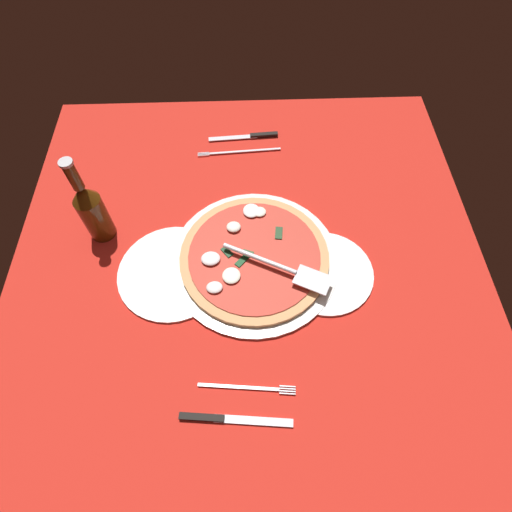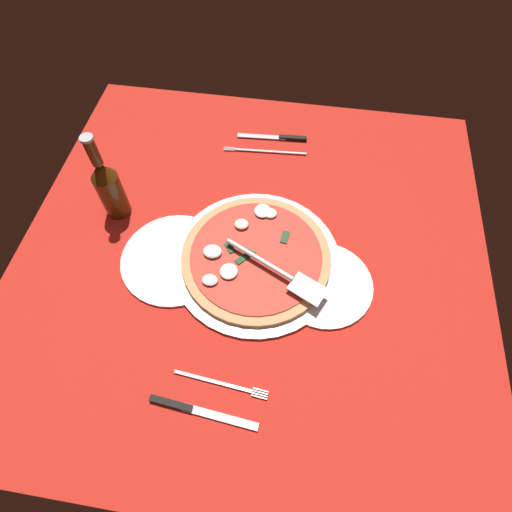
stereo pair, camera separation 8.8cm
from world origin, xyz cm
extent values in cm
cube|color=red|center=(0.00, 0.00, -0.40)|extent=(104.51, 104.51, 0.80)
cube|color=white|center=(-49.18, -43.03, 0.05)|extent=(6.15, 6.15, 0.10)
cube|color=white|center=(-49.18, -30.74, 0.05)|extent=(6.15, 6.15, 0.10)
cube|color=white|center=(-49.18, -18.44, 0.05)|extent=(6.15, 6.15, 0.10)
cube|color=white|center=(-49.18, -6.15, 0.05)|extent=(6.15, 6.15, 0.10)
cube|color=white|center=(-49.18, 6.15, 0.05)|extent=(6.15, 6.15, 0.10)
cube|color=white|center=(-49.18, 18.44, 0.05)|extent=(6.15, 6.15, 0.10)
cube|color=silver|center=(-49.18, 30.74, 0.05)|extent=(6.15, 6.15, 0.10)
cube|color=white|center=(-43.03, -49.18, 0.05)|extent=(6.15, 6.15, 0.10)
cube|color=silver|center=(-43.03, -36.89, 0.05)|extent=(6.15, 6.15, 0.10)
cube|color=white|center=(-43.03, -24.59, 0.05)|extent=(6.15, 6.15, 0.10)
cube|color=white|center=(-43.03, -12.30, 0.05)|extent=(6.15, 6.15, 0.10)
cube|color=white|center=(-43.03, 0.00, 0.05)|extent=(6.15, 6.15, 0.10)
cube|color=white|center=(-43.03, 12.30, 0.05)|extent=(6.15, 6.15, 0.10)
cube|color=white|center=(-43.03, 24.59, 0.05)|extent=(6.15, 6.15, 0.10)
cube|color=white|center=(-43.03, 36.89, 0.05)|extent=(6.15, 6.15, 0.10)
cube|color=silver|center=(-36.89, -43.03, 0.05)|extent=(6.15, 6.15, 0.10)
cube|color=white|center=(-36.89, -30.74, 0.05)|extent=(6.15, 6.15, 0.10)
cube|color=white|center=(-36.89, -18.44, 0.05)|extent=(6.15, 6.15, 0.10)
cube|color=silver|center=(-36.89, -6.15, 0.05)|extent=(6.15, 6.15, 0.10)
cube|color=silver|center=(-36.89, 6.15, 0.05)|extent=(6.15, 6.15, 0.10)
cube|color=white|center=(-36.89, 18.44, 0.05)|extent=(6.15, 6.15, 0.10)
cube|color=white|center=(-36.89, 30.74, 0.05)|extent=(6.15, 6.15, 0.10)
cube|color=white|center=(-36.89, 43.03, 0.05)|extent=(6.15, 6.15, 0.10)
cube|color=white|center=(-30.74, -49.18, 0.05)|extent=(6.15, 6.15, 0.10)
cube|color=white|center=(-30.74, -36.89, 0.05)|extent=(6.15, 6.15, 0.10)
cube|color=white|center=(-30.74, -24.59, 0.05)|extent=(6.15, 6.15, 0.10)
cube|color=silver|center=(-30.74, -12.30, 0.05)|extent=(6.15, 6.15, 0.10)
cube|color=silver|center=(-30.74, 0.00, 0.05)|extent=(6.15, 6.15, 0.10)
cube|color=white|center=(-30.74, 12.30, 0.05)|extent=(6.15, 6.15, 0.10)
cube|color=white|center=(-30.74, 24.59, 0.05)|extent=(6.15, 6.15, 0.10)
cube|color=white|center=(-30.74, 36.89, 0.05)|extent=(6.15, 6.15, 0.10)
cube|color=silver|center=(-24.59, -43.03, 0.05)|extent=(6.15, 6.15, 0.10)
cube|color=white|center=(-24.59, -30.74, 0.05)|extent=(6.15, 6.15, 0.10)
cube|color=silver|center=(-24.59, -18.44, 0.05)|extent=(6.15, 6.15, 0.10)
cube|color=white|center=(-24.59, -6.15, 0.05)|extent=(6.15, 6.15, 0.10)
cube|color=white|center=(-24.59, 6.15, 0.05)|extent=(6.15, 6.15, 0.10)
cube|color=white|center=(-24.59, 18.44, 0.05)|extent=(6.15, 6.15, 0.10)
cube|color=silver|center=(-24.59, 30.74, 0.05)|extent=(6.15, 6.15, 0.10)
cube|color=white|center=(-24.59, 43.03, 0.05)|extent=(6.15, 6.15, 0.10)
cube|color=white|center=(-18.44, -49.18, 0.05)|extent=(6.15, 6.15, 0.10)
cube|color=white|center=(-18.44, -36.89, 0.05)|extent=(6.15, 6.15, 0.10)
cube|color=white|center=(-18.44, -24.59, 0.05)|extent=(6.15, 6.15, 0.10)
cube|color=white|center=(-18.44, -12.30, 0.05)|extent=(6.15, 6.15, 0.10)
cube|color=white|center=(-18.44, 0.00, 0.05)|extent=(6.15, 6.15, 0.10)
cube|color=white|center=(-18.44, 12.30, 0.05)|extent=(6.15, 6.15, 0.10)
cube|color=silver|center=(-18.44, 24.59, 0.05)|extent=(6.15, 6.15, 0.10)
cube|color=silver|center=(-18.44, 36.89, 0.05)|extent=(6.15, 6.15, 0.10)
cube|color=white|center=(-12.30, -43.03, 0.05)|extent=(6.15, 6.15, 0.10)
cube|color=silver|center=(-12.30, -30.74, 0.05)|extent=(6.15, 6.15, 0.10)
cube|color=white|center=(-12.30, -18.44, 0.05)|extent=(6.15, 6.15, 0.10)
cube|color=white|center=(-12.30, -6.15, 0.05)|extent=(6.15, 6.15, 0.10)
cube|color=silver|center=(-12.30, 6.15, 0.05)|extent=(6.15, 6.15, 0.10)
cube|color=white|center=(-12.30, 18.44, 0.05)|extent=(6.15, 6.15, 0.10)
cube|color=silver|center=(-12.30, 30.74, 0.05)|extent=(6.15, 6.15, 0.10)
cube|color=silver|center=(-12.30, 43.03, 0.05)|extent=(6.15, 6.15, 0.10)
cube|color=white|center=(-6.15, -49.18, 0.05)|extent=(6.15, 6.15, 0.10)
cube|color=white|center=(-6.15, -36.89, 0.05)|extent=(6.15, 6.15, 0.10)
cube|color=silver|center=(-6.15, -24.59, 0.05)|extent=(6.15, 6.15, 0.10)
cube|color=silver|center=(-6.15, -12.30, 0.05)|extent=(6.15, 6.15, 0.10)
cube|color=white|center=(-6.15, 0.00, 0.05)|extent=(6.15, 6.15, 0.10)
cube|color=white|center=(-6.15, 12.30, 0.05)|extent=(6.15, 6.15, 0.10)
cube|color=white|center=(-6.15, 24.59, 0.05)|extent=(6.15, 6.15, 0.10)
cube|color=white|center=(-6.15, 36.89, 0.05)|extent=(6.15, 6.15, 0.10)
cube|color=silver|center=(-6.15, 49.18, 0.05)|extent=(6.15, 6.15, 0.10)
cube|color=white|center=(0.00, -43.03, 0.05)|extent=(6.15, 6.15, 0.10)
cube|color=silver|center=(0.00, -30.74, 0.05)|extent=(6.15, 6.15, 0.10)
cube|color=white|center=(0.00, -18.44, 0.05)|extent=(6.15, 6.15, 0.10)
cube|color=silver|center=(0.00, -6.15, 0.05)|extent=(6.15, 6.15, 0.10)
cube|color=silver|center=(0.00, 6.15, 0.05)|extent=(6.15, 6.15, 0.10)
cube|color=silver|center=(0.00, 18.44, 0.05)|extent=(6.15, 6.15, 0.10)
cube|color=white|center=(0.00, 30.74, 0.05)|extent=(6.15, 6.15, 0.10)
cube|color=white|center=(0.00, 43.03, 0.05)|extent=(6.15, 6.15, 0.10)
cube|color=white|center=(6.15, -49.18, 0.05)|extent=(6.15, 6.15, 0.10)
cube|color=white|center=(6.15, -36.89, 0.05)|extent=(6.15, 6.15, 0.10)
cube|color=white|center=(6.15, -24.59, 0.05)|extent=(6.15, 6.15, 0.10)
cube|color=white|center=(6.15, -12.30, 0.05)|extent=(6.15, 6.15, 0.10)
cube|color=silver|center=(6.15, 0.00, 0.05)|extent=(6.15, 6.15, 0.10)
cube|color=white|center=(6.15, 12.30, 0.05)|extent=(6.15, 6.15, 0.10)
cube|color=silver|center=(6.15, 24.59, 0.05)|extent=(6.15, 6.15, 0.10)
cube|color=silver|center=(6.15, 36.89, 0.05)|extent=(6.15, 6.15, 0.10)
cube|color=white|center=(6.15, 49.18, 0.05)|extent=(6.15, 6.15, 0.10)
cube|color=white|center=(12.30, -43.03, 0.05)|extent=(6.15, 6.15, 0.10)
cube|color=white|center=(12.30, -30.74, 0.05)|extent=(6.15, 6.15, 0.10)
cube|color=silver|center=(12.30, -18.44, 0.05)|extent=(6.15, 6.15, 0.10)
cube|color=white|center=(12.30, -6.15, 0.05)|extent=(6.15, 6.15, 0.10)
cube|color=white|center=(12.30, 6.15, 0.05)|extent=(6.15, 6.15, 0.10)
cube|color=white|center=(12.30, 18.44, 0.05)|extent=(6.15, 6.15, 0.10)
cube|color=silver|center=(12.30, 30.74, 0.05)|extent=(6.15, 6.15, 0.10)
cube|color=white|center=(12.30, 43.03, 0.05)|extent=(6.15, 6.15, 0.10)
cube|color=white|center=(18.44, -49.18, 0.05)|extent=(6.15, 6.15, 0.10)
cube|color=white|center=(18.44, -36.89, 0.05)|extent=(6.15, 6.15, 0.10)
cube|color=white|center=(18.44, -24.59, 0.05)|extent=(6.15, 6.15, 0.10)
cube|color=white|center=(18.44, -12.30, 0.05)|extent=(6.15, 6.15, 0.10)
cube|color=white|center=(18.44, 0.00, 0.05)|extent=(6.15, 6.15, 0.10)
cube|color=white|center=(18.44, 12.30, 0.05)|extent=(6.15, 6.15, 0.10)
cube|color=silver|center=(18.44, 24.59, 0.05)|extent=(6.15, 6.15, 0.10)
cube|color=white|center=(18.44, 36.89, 0.05)|extent=(6.15, 6.15, 0.10)
cube|color=white|center=(18.44, 49.18, 0.05)|extent=(6.15, 6.15, 0.10)
cube|color=white|center=(24.59, -43.03, 0.05)|extent=(6.15, 6.15, 0.10)
cube|color=white|center=(24.59, -30.74, 0.05)|extent=(6.15, 6.15, 0.10)
cube|color=white|center=(24.59, -18.44, 0.05)|extent=(6.15, 6.15, 0.10)
cube|color=white|center=(24.59, -6.15, 0.05)|extent=(6.15, 6.15, 0.10)
cube|color=white|center=(24.59, 6.15, 0.05)|extent=(6.15, 6.15, 0.10)
cube|color=silver|center=(24.59, 18.44, 0.05)|extent=(6.15, 6.15, 0.10)
cube|color=white|center=(24.59, 30.74, 0.05)|extent=(6.15, 6.15, 0.10)
cube|color=white|center=(24.59, 43.03, 0.05)|extent=(6.15, 6.15, 0.10)
cube|color=white|center=(30.74, -49.18, 0.05)|extent=(6.15, 6.15, 0.10)
cube|color=white|center=(30.74, -36.89, 0.05)|extent=(6.15, 6.15, 0.10)
cube|color=white|center=(30.74, -24.59, 0.05)|extent=(6.15, 6.15, 0.10)
cube|color=silver|center=(30.74, -12.30, 0.05)|extent=(6.15, 6.15, 0.10)
cube|color=white|center=(30.74, 0.00, 0.05)|extent=(6.15, 6.15, 0.10)
cube|color=white|center=(30.74, 12.30, 0.05)|extent=(6.15, 6.15, 0.10)
cube|color=silver|center=(30.74, 24.59, 0.05)|extent=(6.15, 6.15, 0.10)
cube|color=white|center=(30.74, 36.89, 0.05)|extent=(6.15, 6.15, 0.10)
cube|color=silver|center=(30.74, 49.18, 0.05)|extent=(6.15, 6.15, 0.10)
cube|color=white|center=(36.89, -43.03, 0.05)|extent=(6.15, 6.15, 0.10)
cube|color=white|center=(36.89, -30.74, 0.05)|extent=(6.15, 6.15, 0.10)
cube|color=silver|center=(36.89, -18.44, 0.05)|extent=(6.15, 6.15, 0.10)
cube|color=white|center=(36.89, -6.15, 0.05)|extent=(6.15, 6.15, 0.10)
cube|color=white|center=(36.89, 6.15, 0.05)|extent=(6.15, 6.15, 0.10)
cube|color=silver|center=(36.89, 18.44, 0.05)|extent=(6.15, 6.15, 0.10)
cube|color=white|center=(36.89, 30.74, 0.05)|extent=(6.15, 6.15, 0.10)
cube|color=white|center=(36.89, 43.03, 0.05)|extent=(6.15, 6.15, 0.10)
cube|color=white|center=(43.03, -49.18, 0.05)|extent=(6.15, 6.15, 0.10)
cube|color=white|center=(43.03, -36.89, 0.05)|extent=(6.15, 6.15, 0.10)
cube|color=white|center=(43.03, -24.59, 0.05)|extent=(6.15, 6.15, 0.10)
cube|color=white|center=(43.03, -12.30, 0.05)|extent=(6.15, 6.15, 0.10)
cube|color=white|center=(43.03, 0.00, 0.05)|extent=(6.15, 6.15, 0.10)
cube|color=white|center=(43.03, 12.30, 0.05)|extent=(6.15, 6.15, 0.10)
cube|color=white|center=(43.03, 24.59, 0.05)|extent=(6.15, 6.15, 0.10)
cube|color=silver|center=(49.18, -43.03, 0.05)|extent=(6.15, 6.15, 0.10)
cube|color=silver|center=(49.18, -30.74, 0.05)|extent=(6.15, 6.15, 0.10)
cube|color=white|center=(49.18, -18.44, 0.05)|extent=(6.15, 6.15, 0.10)
cube|color=silver|center=(49.18, -6.15, 0.05)|extent=(6.15, 6.15, 0.10)
cube|color=silver|center=(49.18, 6.15, 0.05)|extent=(6.15, 6.15, 0.10)
cube|color=white|center=(49.18, 18.44, 0.05)|extent=(6.15, 6.15, 0.10)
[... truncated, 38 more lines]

